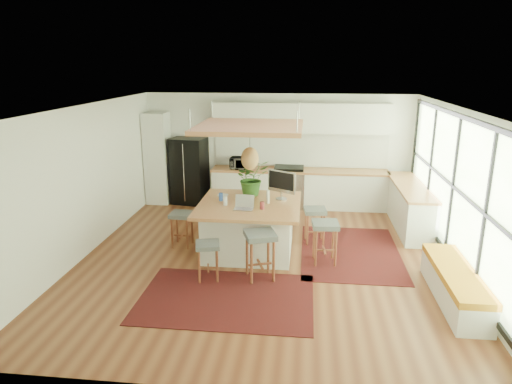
# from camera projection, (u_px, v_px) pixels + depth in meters

# --- Properties ---
(floor) EXTENTS (7.00, 7.00, 0.00)m
(floor) POSITION_uv_depth(u_px,v_px,m) (264.00, 258.00, 8.30)
(floor) COLOR brown
(floor) RESTS_ON ground
(ceiling) EXTENTS (7.00, 7.00, 0.00)m
(ceiling) POSITION_uv_depth(u_px,v_px,m) (265.00, 107.00, 7.56)
(ceiling) COLOR white
(ceiling) RESTS_ON ground
(wall_back) EXTENTS (6.50, 0.00, 6.50)m
(wall_back) POSITION_uv_depth(u_px,v_px,m) (278.00, 149.00, 11.27)
(wall_back) COLOR white
(wall_back) RESTS_ON ground
(wall_front) EXTENTS (6.50, 0.00, 6.50)m
(wall_front) POSITION_uv_depth(u_px,v_px,m) (231.00, 277.00, 4.58)
(wall_front) COLOR white
(wall_front) RESTS_ON ground
(wall_left) EXTENTS (0.00, 7.00, 7.00)m
(wall_left) POSITION_uv_depth(u_px,v_px,m) (85.00, 181.00, 8.28)
(wall_left) COLOR white
(wall_left) RESTS_ON ground
(wall_right) EXTENTS (0.00, 7.00, 7.00)m
(wall_right) POSITION_uv_depth(u_px,v_px,m) (460.00, 192.00, 7.58)
(wall_right) COLOR white
(wall_right) RESTS_ON ground
(window_wall) EXTENTS (0.10, 6.20, 2.60)m
(window_wall) POSITION_uv_depth(u_px,v_px,m) (458.00, 189.00, 7.57)
(window_wall) COLOR black
(window_wall) RESTS_ON wall_right
(pantry) EXTENTS (0.55, 0.60, 2.25)m
(pantry) POSITION_uv_depth(u_px,v_px,m) (158.00, 158.00, 11.35)
(pantry) COLOR white
(pantry) RESTS_ON floor
(back_counter_base) EXTENTS (4.20, 0.60, 0.88)m
(back_counter_base) POSITION_uv_depth(u_px,v_px,m) (299.00, 189.00, 11.16)
(back_counter_base) COLOR white
(back_counter_base) RESTS_ON floor
(back_counter_top) EXTENTS (4.24, 0.64, 0.05)m
(back_counter_top) POSITION_uv_depth(u_px,v_px,m) (299.00, 171.00, 11.03)
(back_counter_top) COLOR #AB663C
(back_counter_top) RESTS_ON back_counter_base
(backsplash) EXTENTS (4.20, 0.02, 0.80)m
(backsplash) POSITION_uv_depth(u_px,v_px,m) (300.00, 150.00, 11.19)
(backsplash) COLOR white
(backsplash) RESTS_ON wall_back
(upper_cabinets) EXTENTS (4.20, 0.34, 0.70)m
(upper_cabinets) POSITION_uv_depth(u_px,v_px,m) (301.00, 118.00, 10.82)
(upper_cabinets) COLOR white
(upper_cabinets) RESTS_ON wall_back
(range) EXTENTS (0.76, 0.62, 1.00)m
(range) POSITION_uv_depth(u_px,v_px,m) (289.00, 186.00, 11.17)
(range) COLOR #A5A5AA
(range) RESTS_ON floor
(right_counter_base) EXTENTS (0.60, 2.50, 0.88)m
(right_counter_base) POSITION_uv_depth(u_px,v_px,m) (410.00, 207.00, 9.77)
(right_counter_base) COLOR white
(right_counter_base) RESTS_ON floor
(right_counter_top) EXTENTS (0.64, 2.54, 0.05)m
(right_counter_top) POSITION_uv_depth(u_px,v_px,m) (412.00, 186.00, 9.65)
(right_counter_top) COLOR #AB663C
(right_counter_top) RESTS_ON right_counter_base
(window_bench) EXTENTS (0.52, 2.00, 0.50)m
(window_bench) POSITION_uv_depth(u_px,v_px,m) (455.00, 285.00, 6.76)
(window_bench) COLOR white
(window_bench) RESTS_ON floor
(ceiling_panel) EXTENTS (1.86, 1.86, 0.80)m
(ceiling_panel) POSITION_uv_depth(u_px,v_px,m) (250.00, 142.00, 8.15)
(ceiling_panel) COLOR #AB663C
(ceiling_panel) RESTS_ON ceiling
(rug_near) EXTENTS (2.60, 1.80, 0.01)m
(rug_near) POSITION_uv_depth(u_px,v_px,m) (226.00, 298.00, 6.89)
(rug_near) COLOR black
(rug_near) RESTS_ON floor
(rug_right) EXTENTS (1.80, 2.60, 0.01)m
(rug_right) POSITION_uv_depth(u_px,v_px,m) (350.00, 252.00, 8.55)
(rug_right) COLOR black
(rug_right) RESTS_ON floor
(fridge) EXTENTS (0.91, 0.76, 1.64)m
(fridge) POSITION_uv_depth(u_px,v_px,m) (189.00, 167.00, 11.34)
(fridge) COLOR black
(fridge) RESTS_ON floor
(island) EXTENTS (1.85, 1.85, 0.93)m
(island) POSITION_uv_depth(u_px,v_px,m) (249.00, 227.00, 8.51)
(island) COLOR #AB663C
(island) RESTS_ON floor
(stool_near_left) EXTENTS (0.45, 0.45, 0.64)m
(stool_near_left) POSITION_uv_depth(u_px,v_px,m) (208.00, 259.00, 7.41)
(stool_near_left) COLOR #4B5154
(stool_near_left) RESTS_ON floor
(stool_near_right) EXTENTS (0.60, 0.60, 0.80)m
(stool_near_right) POSITION_uv_depth(u_px,v_px,m) (260.00, 258.00, 7.44)
(stool_near_right) COLOR #4B5154
(stool_near_right) RESTS_ON floor
(stool_right_front) EXTENTS (0.48, 0.48, 0.75)m
(stool_right_front) POSITION_uv_depth(u_px,v_px,m) (325.00, 244.00, 8.03)
(stool_right_front) COLOR #4B5154
(stool_right_front) RESTS_ON floor
(stool_right_back) EXTENTS (0.46, 0.46, 0.70)m
(stool_right_back) POSITION_uv_depth(u_px,v_px,m) (315.00, 225.00, 8.94)
(stool_right_back) COLOR #4B5154
(stool_right_back) RESTS_ON floor
(stool_left_side) EXTENTS (0.42, 0.42, 0.67)m
(stool_left_side) POSITION_uv_depth(u_px,v_px,m) (182.00, 228.00, 8.78)
(stool_left_side) COLOR #4B5154
(stool_left_side) RESTS_ON floor
(laptop) EXTENTS (0.35, 0.37, 0.25)m
(laptop) POSITION_uv_depth(u_px,v_px,m) (244.00, 203.00, 8.01)
(laptop) COLOR #A5A5AA
(laptop) RESTS_ON island
(monitor) EXTENTS (0.63, 0.49, 0.56)m
(monitor) POSITION_uv_depth(u_px,v_px,m) (281.00, 186.00, 8.56)
(monitor) COLOR #A5A5AA
(monitor) RESTS_ON island
(microwave) EXTENTS (0.51, 0.30, 0.34)m
(microwave) POSITION_uv_depth(u_px,v_px,m) (241.00, 162.00, 11.08)
(microwave) COLOR #A5A5AA
(microwave) RESTS_ON back_counter_top
(island_plant) EXTENTS (0.91, 0.93, 0.54)m
(island_plant) POSITION_uv_depth(u_px,v_px,m) (252.00, 182.00, 8.83)
(island_plant) COLOR #1E4C19
(island_plant) RESTS_ON island
(island_bowl) EXTENTS (0.22, 0.22, 0.05)m
(island_bowl) POSITION_uv_depth(u_px,v_px,m) (223.00, 196.00, 8.75)
(island_bowl) COLOR silver
(island_bowl) RESTS_ON island
(island_bottle_0) EXTENTS (0.07, 0.07, 0.19)m
(island_bottle_0) POSITION_uv_depth(u_px,v_px,m) (221.00, 196.00, 8.51)
(island_bottle_0) COLOR #2D4FB4
(island_bottle_0) RESTS_ON island
(island_bottle_1) EXTENTS (0.07, 0.07, 0.19)m
(island_bottle_1) POSITION_uv_depth(u_px,v_px,m) (226.00, 200.00, 8.26)
(island_bottle_1) COLOR silver
(island_bottle_1) RESTS_ON island
(island_bottle_2) EXTENTS (0.07, 0.07, 0.19)m
(island_bottle_2) POSITION_uv_depth(u_px,v_px,m) (261.00, 204.00, 8.04)
(island_bottle_2) COLOR maroon
(island_bottle_2) RESTS_ON island
(island_bottle_3) EXTENTS (0.07, 0.07, 0.19)m
(island_bottle_3) POSITION_uv_depth(u_px,v_px,m) (269.00, 198.00, 8.37)
(island_bottle_3) COLOR silver
(island_bottle_3) RESTS_ON island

